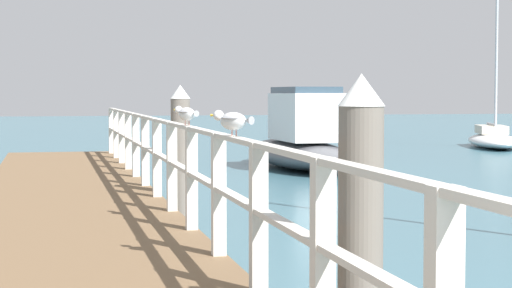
{
  "coord_description": "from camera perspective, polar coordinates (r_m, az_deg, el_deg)",
  "views": [
    {
      "loc": [
        -0.29,
        -0.87,
        1.97
      ],
      "look_at": [
        2.4,
        11.04,
        1.29
      ],
      "focal_mm": 64.51,
      "sensor_mm": 36.0,
      "label": 1
    }
  ],
  "objects": [
    {
      "name": "dock_piling_far",
      "position": [
        13.44,
        -4.7,
        -0.75
      ],
      "size": [
        0.29,
        0.29,
        2.09
      ],
      "color": "#6B6056",
      "rests_on": "ground_plane"
    },
    {
      "name": "pier_deck",
      "position": [
        12.28,
        -11.28,
        -4.93
      ],
      "size": [
        2.55,
        22.58,
        0.5
      ],
      "primitive_type": "cube",
      "color": "brown",
      "rests_on": "ground_plane"
    },
    {
      "name": "seagull_background",
      "position": [
        10.2,
        -4.35,
        1.91
      ],
      "size": [
        0.25,
        0.46,
        0.21
      ],
      "rotation": [
        0.0,
        0.0,
        0.39
      ],
      "color": "white",
      "rests_on": "pier_railing"
    },
    {
      "name": "boat_6",
      "position": [
        34.49,
        14.53,
        0.31
      ],
      "size": [
        3.36,
        5.72,
        5.43
      ],
      "rotation": [
        0.0,
        0.0,
        2.82
      ],
      "color": "white",
      "rests_on": "ground_plane"
    },
    {
      "name": "boat_2",
      "position": [
        24.0,
        2.76,
        0.15
      ],
      "size": [
        2.18,
        6.52,
        2.13
      ],
      "rotation": [
        0.0,
        0.0,
        3.16
      ],
      "color": "#4C4C51",
      "rests_on": "ground_plane"
    },
    {
      "name": "pier_railing",
      "position": [
        12.28,
        -5.73,
        -0.52
      ],
      "size": [
        0.12,
        21.1,
        1.11
      ],
      "color": "beige",
      "rests_on": "pier_deck"
    },
    {
      "name": "seagull_foreground",
      "position": [
        7.6,
        -1.46,
        1.49
      ],
      "size": [
        0.3,
        0.42,
        0.21
      ],
      "rotation": [
        0.0,
        0.0,
        0.59
      ],
      "color": "white",
      "rests_on": "pier_railing"
    },
    {
      "name": "dock_piling_near",
      "position": [
        5.74,
        6.49,
        -6.03
      ],
      "size": [
        0.29,
        0.29,
        2.09
      ],
      "color": "#6B6056",
      "rests_on": "ground_plane"
    }
  ]
}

